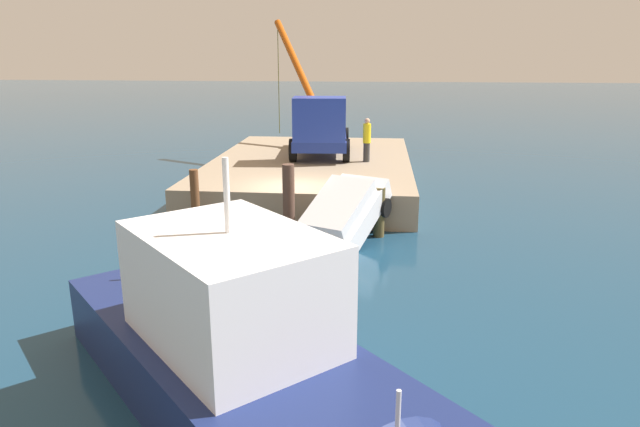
% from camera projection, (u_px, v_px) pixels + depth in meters
% --- Properties ---
extents(ground, '(200.00, 200.00, 0.00)m').
position_uv_depth(ground, '(294.00, 221.00, 20.53)').
color(ground, navy).
extents(dock, '(13.26, 8.72, 1.24)m').
position_uv_depth(dock, '(312.00, 172.00, 25.86)').
color(dock, gray).
rests_on(dock, ground).
extents(crane_truck, '(9.42, 4.75, 6.34)m').
position_uv_depth(crane_truck, '(319.00, 125.00, 25.91)').
color(crane_truck, navy).
rests_on(crane_truck, dock).
extents(dock_worker, '(0.34, 0.34, 1.89)m').
position_uv_depth(dock_worker, '(367.00, 139.00, 24.68)').
color(dock_worker, '#363636').
rests_on(dock_worker, dock).
extents(salvaged_car, '(4.54, 3.36, 2.85)m').
position_uv_depth(salvaged_car, '(339.00, 222.00, 17.82)').
color(salvaged_car, silver).
rests_on(salvaged_car, ground).
extents(piling_near, '(0.29, 0.29, 2.13)m').
position_uv_depth(piling_near, '(195.00, 201.00, 19.10)').
color(piling_near, brown).
rests_on(piling_near, ground).
extents(piling_mid, '(0.39, 0.39, 2.42)m').
position_uv_depth(piling_mid, '(289.00, 201.00, 18.51)').
color(piling_mid, brown).
rests_on(piling_mid, ground).
extents(piling_far, '(0.36, 0.36, 1.65)m').
position_uv_depth(piling_far, '(379.00, 212.00, 18.62)').
color(piling_far, brown).
rests_on(piling_far, ground).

